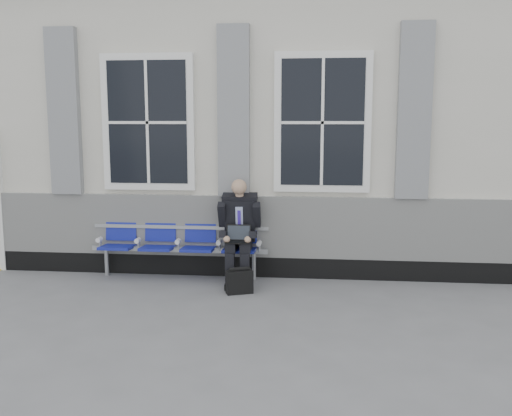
# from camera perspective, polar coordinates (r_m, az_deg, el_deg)

# --- Properties ---
(ground) EXTENTS (70.00, 70.00, 0.00)m
(ground) POSITION_cam_1_polar(r_m,az_deg,el_deg) (7.04, 3.57, -10.18)
(ground) COLOR slate
(ground) RESTS_ON ground
(station_building) EXTENTS (14.40, 4.40, 4.49)m
(station_building) POSITION_cam_1_polar(r_m,az_deg,el_deg) (10.13, 4.41, 8.42)
(station_building) COLOR beige
(station_building) RESTS_ON ground
(bench) EXTENTS (2.60, 0.47, 0.91)m
(bench) POSITION_cam_1_polar(r_m,az_deg,el_deg) (8.40, -7.69, -3.21)
(bench) COLOR #9EA0A3
(bench) RESTS_ON ground
(businessman) EXTENTS (0.61, 0.81, 1.47)m
(businessman) POSITION_cam_1_polar(r_m,az_deg,el_deg) (8.05, -1.69, -1.93)
(businessman) COLOR black
(businessman) RESTS_ON ground
(briefcase) EXTENTS (0.38, 0.27, 0.36)m
(briefcase) POSITION_cam_1_polar(r_m,az_deg,el_deg) (7.64, -1.67, -7.34)
(briefcase) COLOR black
(briefcase) RESTS_ON ground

